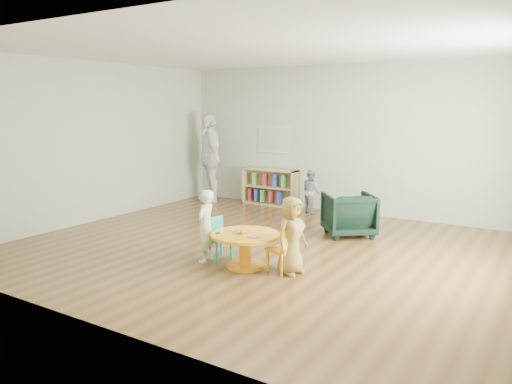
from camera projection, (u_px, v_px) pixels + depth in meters
room at (266, 116)px, 6.84m from camera, size 7.10×7.00×2.80m
activity_table at (245, 244)px, 6.34m from camera, size 0.88×0.88×0.48m
kid_chair_left at (217, 236)px, 6.73m from camera, size 0.38×0.38×0.55m
kid_chair_right at (284, 249)px, 6.12m from camera, size 0.37×0.37×0.56m
bookshelf at (270, 187)px, 10.34m from camera, size 1.20×0.30×0.75m
alphabet_poster at (274, 139)px, 10.27m from camera, size 0.74×0.01×0.54m
armchair at (349, 214)px, 7.88m from camera, size 1.04×1.04×0.68m
child_left at (206, 226)px, 6.54m from camera, size 0.29×0.39×0.96m
child_right at (291, 235)px, 6.06m from camera, size 0.39×0.52×0.96m
toddler at (311, 191)px, 9.53m from camera, size 0.52×0.49×0.84m
adult_caretaker at (209, 158)px, 10.58m from camera, size 1.16×1.02×1.88m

